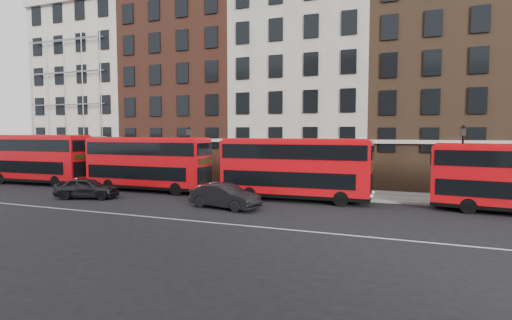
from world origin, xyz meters
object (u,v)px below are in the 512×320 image
at_px(bus_b, 147,162).
at_px(car_rear, 87,188).
at_px(bus_a, 36,158).
at_px(bus_c, 294,167).
at_px(car_front, 225,196).

xyz_separation_m(bus_b, car_rear, (-1.99, -4.67, -1.65)).
distance_m(bus_a, car_rear, 11.87).
xyz_separation_m(bus_b, bus_c, (12.79, -0.00, -0.02)).
height_order(car_rear, car_front, car_front).
bearing_deg(bus_b, car_rear, -113.57).
xyz_separation_m(bus_c, car_front, (-3.45, -4.43, -1.62)).
height_order(bus_a, car_rear, bus_a).
xyz_separation_m(bus_c, car_rear, (-14.78, -4.66, -1.64)).
bearing_deg(car_front, car_rear, 102.70).
relative_size(bus_b, car_rear, 2.35).
distance_m(bus_b, car_rear, 5.34).
relative_size(bus_b, bus_c, 1.00).
xyz_separation_m(bus_a, car_rear, (10.78, -4.67, -1.74)).
relative_size(bus_a, bus_c, 1.04).
bearing_deg(car_rear, car_front, -106.76).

